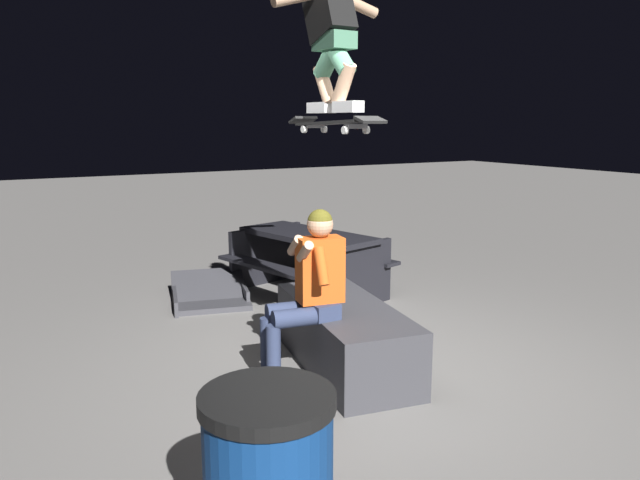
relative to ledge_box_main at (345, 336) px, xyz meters
name	(u,v)px	position (x,y,z in m)	size (l,w,h in m)	color
ground_plane	(370,376)	(-0.27, -0.07, -0.27)	(40.00, 40.00, 0.00)	slate
ledge_box_main	(345,336)	(0.00, 0.00, 0.00)	(1.67, 0.68, 0.53)	#38383D
person_sitting_on_ledge	(306,288)	(-0.12, 0.43, 0.50)	(0.60, 0.78, 1.37)	#2D3856
skateboard	(334,123)	(-0.16, 0.21, 1.73)	(1.03, 0.24, 0.13)	black
skater_airborne	(330,26)	(-0.11, 0.22, 2.42)	(0.62, 0.89, 1.12)	white
kicker_ramp	(210,296)	(2.36, 0.34, -0.21)	(1.15, 1.06, 0.36)	#38383D
picnic_table_back	(308,254)	(2.03, -0.75, 0.23)	(1.98, 1.71, 0.75)	black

